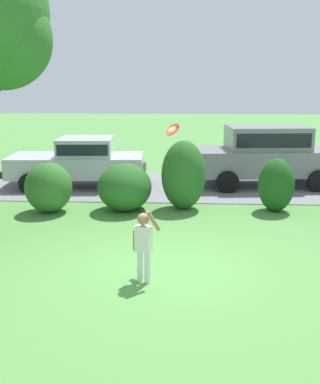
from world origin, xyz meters
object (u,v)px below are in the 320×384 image
(parked_suv, at_px, (266,153))
(frisbee, at_px, (173,130))
(parked_sedan, at_px, (80,160))
(child_thrower, at_px, (143,242))

(parked_suv, distance_m, frisbee, 7.30)
(parked_sedan, relative_size, child_thrower, 3.50)
(parked_sedan, xyz_separation_m, child_thrower, (2.67, -7.37, -0.13))
(parked_suv, height_order, frisbee, frisbee)
(parked_suv, bearing_deg, frisbee, -113.15)
(child_thrower, height_order, frisbee, frisbee)
(parked_sedan, height_order, parked_suv, parked_suv)
(parked_sedan, bearing_deg, child_thrower, -70.04)
(parked_sedan, height_order, child_thrower, parked_sedan)
(parked_sedan, distance_m, child_thrower, 7.84)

